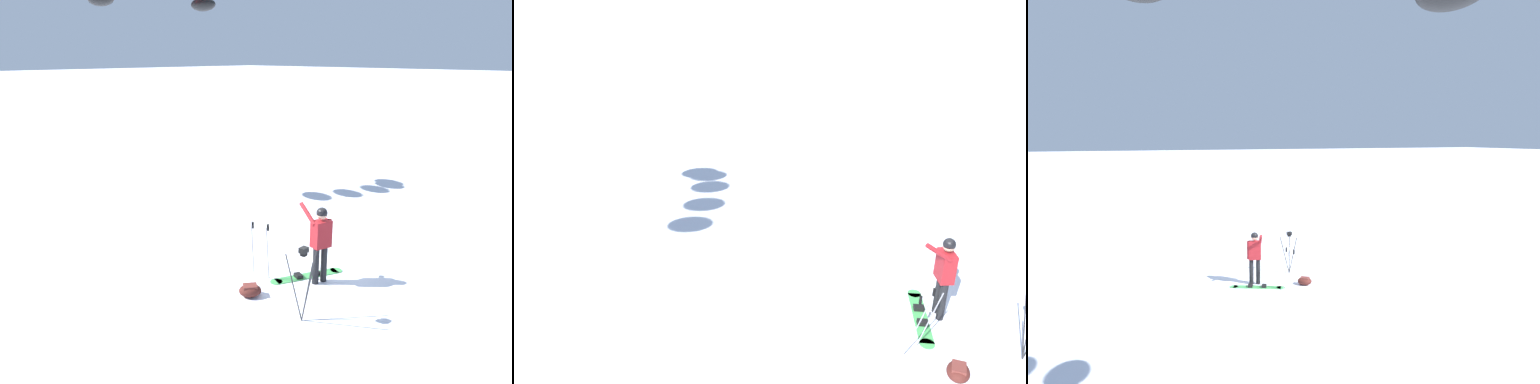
% 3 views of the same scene
% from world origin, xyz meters
% --- Properties ---
extents(ground_plane, '(300.00, 300.00, 0.00)m').
position_xyz_m(ground_plane, '(0.00, 0.00, 0.00)').
color(ground_plane, white).
extents(snowboarder, '(0.73, 0.46, 1.74)m').
position_xyz_m(snowboarder, '(0.53, -0.28, 1.05)').
color(snowboarder, black).
rests_on(snowboarder, ground_plane).
extents(snowboard, '(0.89, 1.64, 0.10)m').
position_xyz_m(snowboard, '(0.18, -0.25, 0.02)').
color(snowboard, '#3F994C').
rests_on(snowboard, ground_plane).
extents(gear_bag_large, '(0.58, 0.60, 0.25)m').
position_xyz_m(gear_bag_large, '(-0.11, -1.76, 0.13)').
color(gear_bag_large, '#4C1E19').
rests_on(gear_bag_large, ground_plane).
extents(ski_poles, '(0.53, 0.41, 1.32)m').
position_xyz_m(ski_poles, '(-0.44, -1.12, 0.87)').
color(ski_poles, gray).
rests_on(ski_poles, ground_plane).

